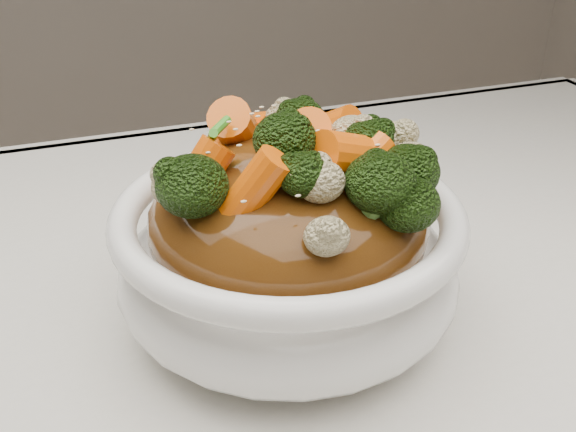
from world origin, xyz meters
name	(u,v)px	position (x,y,z in m)	size (l,w,h in m)	color
tablecloth	(246,363)	(0.00, 0.00, 0.73)	(1.20, 0.80, 0.04)	silver
bowl	(288,261)	(0.04, 0.02, 0.80)	(0.23, 0.23, 0.09)	white
sauce_base	(288,220)	(0.04, 0.02, 0.83)	(0.19, 0.19, 0.10)	#4F2B0D
carrots	(288,125)	(0.04, 0.02, 0.90)	(0.19, 0.19, 0.05)	#F46107
broccoli	(288,127)	(0.04, 0.02, 0.89)	(0.19, 0.19, 0.05)	black
cauliflower	(288,130)	(0.04, 0.02, 0.89)	(0.19, 0.19, 0.04)	beige
scallions	(288,124)	(0.04, 0.02, 0.90)	(0.14, 0.14, 0.02)	#379221
sesame_seeds	(288,124)	(0.04, 0.02, 0.90)	(0.17, 0.17, 0.01)	beige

